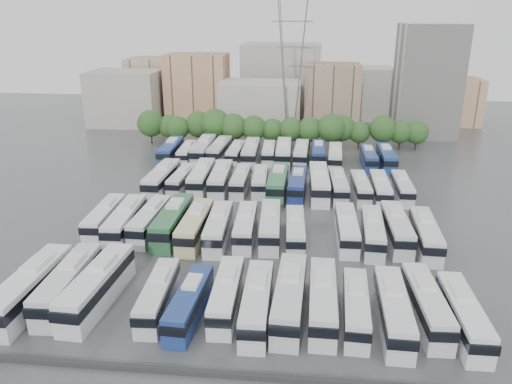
# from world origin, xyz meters

# --- Properties ---
(ground) EXTENTS (220.00, 220.00, 0.00)m
(ground) POSITION_xyz_m (0.00, 0.00, 0.00)
(ground) COLOR #424447
(ground) RESTS_ON ground
(parapet) EXTENTS (56.00, 0.50, 0.50)m
(parapet) POSITION_xyz_m (0.00, -33.00, 0.25)
(parapet) COLOR #2D2D30
(parapet) RESTS_ON ground
(tree_line) EXTENTS (64.59, 7.72, 8.33)m
(tree_line) POSITION_xyz_m (-1.45, 42.08, 4.39)
(tree_line) COLOR black
(tree_line) RESTS_ON ground
(city_buildings) EXTENTS (102.00, 35.00, 20.00)m
(city_buildings) POSITION_xyz_m (-7.46, 71.86, 7.87)
(city_buildings) COLOR #9E998E
(city_buildings) RESTS_ON ground
(apartment_tower) EXTENTS (14.00, 14.00, 26.00)m
(apartment_tower) POSITION_xyz_m (34.00, 58.00, 13.00)
(apartment_tower) COLOR silver
(apartment_tower) RESTS_ON ground
(electricity_pylon) EXTENTS (9.00, 6.91, 33.83)m
(electricity_pylon) POSITION_xyz_m (2.00, 50.00, 18.66)
(electricity_pylon) COLOR slate
(electricity_pylon) RESTS_ON ground
(bus_r0_s0) EXTENTS (3.06, 13.55, 4.25)m
(bus_r0_s0) POSITION_xyz_m (-21.48, -24.39, 2.08)
(bus_r0_s0) COLOR silver
(bus_r0_s0) RESTS_ON ground
(bus_r0_s1) EXTENTS (3.22, 12.83, 4.00)m
(bus_r0_s1) POSITION_xyz_m (-18.14, -23.04, 1.96)
(bus_r0_s1) COLOR silver
(bus_r0_s1) RESTS_ON ground
(bus_r0_s2) EXTENTS (3.54, 13.47, 4.19)m
(bus_r0_s2) POSITION_xyz_m (-14.83, -23.31, 2.06)
(bus_r0_s2) COLOR silver
(bus_r0_s2) RESTS_ON ground
(bus_r0_s4) EXTENTS (2.93, 11.08, 3.44)m
(bus_r0_s4) POSITION_xyz_m (-8.30, -23.82, 1.69)
(bus_r0_s4) COLOR silver
(bus_r0_s4) RESTS_ON ground
(bus_r0_s5) EXTENTS (2.93, 11.00, 3.42)m
(bus_r0_s5) POSITION_xyz_m (-4.85, -24.83, 1.68)
(bus_r0_s5) COLOR navy
(bus_r0_s5) RESTS_ON ground
(bus_r0_s6) EXTENTS (2.74, 11.40, 3.56)m
(bus_r0_s6) POSITION_xyz_m (-1.44, -23.04, 1.75)
(bus_r0_s6) COLOR white
(bus_r0_s6) RESTS_ON ground
(bus_r0_s7) EXTENTS (2.84, 12.05, 3.77)m
(bus_r0_s7) POSITION_xyz_m (1.78, -24.34, 1.85)
(bus_r0_s7) COLOR silver
(bus_r0_s7) RESTS_ON ground
(bus_r0_s8) EXTENTS (3.26, 12.94, 4.03)m
(bus_r0_s8) POSITION_xyz_m (4.92, -23.27, 1.98)
(bus_r0_s8) COLOR silver
(bus_r0_s8) RESTS_ON ground
(bus_r0_s9) EXTENTS (2.82, 12.27, 3.84)m
(bus_r0_s9) POSITION_xyz_m (8.18, -23.28, 1.88)
(bus_r0_s9) COLOR silver
(bus_r0_s9) RESTS_ON ground
(bus_r0_s10) EXTENTS (2.92, 11.03, 3.43)m
(bus_r0_s10) POSITION_xyz_m (11.37, -23.94, 1.68)
(bus_r0_s10) COLOR silver
(bus_r0_s10) RESTS_ON ground
(bus_r0_s11) EXTENTS (2.87, 12.13, 3.79)m
(bus_r0_s11) POSITION_xyz_m (14.84, -24.31, 1.86)
(bus_r0_s11) COLOR silver
(bus_r0_s11) RESTS_ON ground
(bus_r0_s12) EXTENTS (3.10, 11.88, 3.69)m
(bus_r0_s12) POSITION_xyz_m (18.21, -22.91, 1.81)
(bus_r0_s12) COLOR silver
(bus_r0_s12) RESTS_ON ground
(bus_r0_s13) EXTENTS (2.65, 11.64, 3.64)m
(bus_r0_s13) POSITION_xyz_m (21.27, -24.37, 1.79)
(bus_r0_s13) COLOR white
(bus_r0_s13) RESTS_ON ground
(bus_r1_s0) EXTENTS (3.01, 11.72, 3.65)m
(bus_r1_s0) POSITION_xyz_m (-21.39, -5.20, 1.79)
(bus_r1_s0) COLOR white
(bus_r1_s0) RESTS_ON ground
(bus_r1_s1) EXTENTS (3.31, 12.68, 3.94)m
(bus_r1_s1) POSITION_xyz_m (-18.03, -6.31, 1.94)
(bus_r1_s1) COLOR white
(bus_r1_s1) RESTS_ON ground
(bus_r1_s2) EXTENTS (2.99, 12.13, 3.78)m
(bus_r1_s2) POSITION_xyz_m (-14.79, -5.58, 1.86)
(bus_r1_s2) COLOR silver
(bus_r1_s2) RESTS_ON ground
(bus_r1_s3) EXTENTS (2.94, 13.20, 4.14)m
(bus_r1_s3) POSITION_xyz_m (-11.55, -5.92, 2.03)
(bus_r1_s3) COLOR #2C673D
(bus_r1_s3) RESTS_ON ground
(bus_r1_s4) EXTENTS (2.82, 12.59, 3.94)m
(bus_r1_s4) POSITION_xyz_m (-8.25, -6.95, 1.94)
(bus_r1_s4) COLOR beige
(bus_r1_s4) RESTS_ON ground
(bus_r1_s5) EXTENTS (3.11, 12.13, 3.78)m
(bus_r1_s5) POSITION_xyz_m (-5.14, -7.02, 1.85)
(bus_r1_s5) COLOR silver
(bus_r1_s5) RESTS_ON ground
(bus_r1_s6) EXTENTS (2.94, 11.53, 3.59)m
(bus_r1_s6) POSITION_xyz_m (-1.66, -6.05, 1.76)
(bus_r1_s6) COLOR silver
(bus_r1_s6) RESTS_ON ground
(bus_r1_s7) EXTENTS (3.22, 12.18, 3.79)m
(bus_r1_s7) POSITION_xyz_m (1.60, -5.67, 1.86)
(bus_r1_s7) COLOR silver
(bus_r1_s7) RESTS_ON ground
(bus_r1_s8) EXTENTS (2.94, 11.19, 3.48)m
(bus_r1_s8) POSITION_xyz_m (4.96, -6.47, 1.71)
(bus_r1_s8) COLOR silver
(bus_r1_s8) RESTS_ON ground
(bus_r1_s10) EXTENTS (2.68, 11.76, 3.68)m
(bus_r1_s10) POSITION_xyz_m (11.68, -5.50, 1.81)
(bus_r1_s10) COLOR white
(bus_r1_s10) RESTS_ON ground
(bus_r1_s11) EXTENTS (3.18, 11.91, 3.70)m
(bus_r1_s11) POSITION_xyz_m (14.95, -6.16, 1.82)
(bus_r1_s11) COLOR silver
(bus_r1_s11) RESTS_ON ground
(bus_r1_s12) EXTENTS (2.85, 12.41, 3.88)m
(bus_r1_s12) POSITION_xyz_m (18.16, -4.91, 1.91)
(bus_r1_s12) COLOR silver
(bus_r1_s12) RESTS_ON ground
(bus_r1_s13) EXTENTS (3.16, 12.24, 3.81)m
(bus_r1_s13) POSITION_xyz_m (21.54, -6.40, 1.87)
(bus_r1_s13) COLOR silver
(bus_r1_s13) RESTS_ON ground
(bus_r2_s1) EXTENTS (3.21, 13.46, 4.21)m
(bus_r2_s1) POSITION_xyz_m (-18.05, 11.44, 2.06)
(bus_r2_s1) COLOR silver
(bus_r2_s1) RESTS_ON ground
(bus_r2_s2) EXTENTS (2.93, 11.06, 3.44)m
(bus_r2_s2) POSITION_xyz_m (-14.89, 12.34, 1.69)
(bus_r2_s2) COLOR silver
(bus_r2_s2) RESTS_ON ground
(bus_r2_s3) EXTENTS (3.18, 13.06, 4.08)m
(bus_r2_s3) POSITION_xyz_m (-11.63, 13.00, 2.00)
(bus_r2_s3) COLOR silver
(bus_r2_s3) RESTS_ON ground
(bus_r2_s4) EXTENTS (3.32, 12.99, 4.05)m
(bus_r2_s4) POSITION_xyz_m (-8.24, 12.58, 1.99)
(bus_r2_s4) COLOR silver
(bus_r2_s4) RESTS_ON ground
(bus_r2_s5) EXTENTS (2.49, 11.35, 3.56)m
(bus_r2_s5) POSITION_xyz_m (-4.82, 12.69, 1.75)
(bus_r2_s5) COLOR silver
(bus_r2_s5) RESTS_ON ground
(bus_r2_s6) EXTENTS (2.84, 10.95, 3.41)m
(bus_r2_s6) POSITION_xyz_m (-1.59, 13.18, 1.67)
(bus_r2_s6) COLOR silver
(bus_r2_s6) RESTS_ON ground
(bus_r2_s7) EXTENTS (3.02, 13.14, 4.11)m
(bus_r2_s7) POSITION_xyz_m (1.53, 11.68, 2.02)
(bus_r2_s7) COLOR #307046
(bus_r2_s7) RESTS_ON ground
(bus_r2_s8) EXTENTS (3.05, 12.03, 3.75)m
(bus_r2_s8) POSITION_xyz_m (4.78, 11.60, 1.84)
(bus_r2_s8) COLOR navy
(bus_r2_s8) RESTS_ON ground
(bus_r2_s9) EXTENTS (3.40, 13.78, 4.30)m
(bus_r2_s9) POSITION_xyz_m (8.29, 11.85, 2.11)
(bus_r2_s9) COLOR white
(bus_r2_s9) RESTS_ON ground
(bus_r2_s10) EXTENTS (2.94, 11.59, 3.61)m
(bus_r2_s10) POSITION_xyz_m (11.43, 11.58, 1.77)
(bus_r2_s10) COLOR silver
(bus_r2_s10) RESTS_ON ground
(bus_r2_s11) EXTENTS (2.81, 11.05, 3.44)m
(bus_r2_s11) POSITION_xyz_m (15.01, 11.45, 1.69)
(bus_r2_s11) COLOR silver
(bus_r2_s11) RESTS_ON ground
(bus_r2_s12) EXTENTS (2.65, 11.63, 3.64)m
(bus_r2_s12) POSITION_xyz_m (18.09, 11.10, 1.79)
(bus_r2_s12) COLOR silver
(bus_r2_s12) RESTS_ON ground
(bus_r2_s13) EXTENTS (2.50, 11.02, 3.45)m
(bus_r2_s13) POSITION_xyz_m (21.71, 12.11, 1.69)
(bus_r2_s13) COLOR silver
(bus_r2_s13) RESTS_ON ground
(bus_r3_s0) EXTENTS (3.19, 12.85, 4.01)m
(bus_r3_s0) POSITION_xyz_m (-21.43, 29.46, 1.97)
(bus_r3_s0) COLOR navy
(bus_r3_s0) RESTS_ON ground
(bus_r3_s1) EXTENTS (2.78, 10.93, 3.40)m
(bus_r3_s1) POSITION_xyz_m (-18.10, 29.42, 1.67)
(bus_r3_s1) COLOR silver
(bus_r3_s1) RESTS_ON ground
(bus_r3_s2) EXTENTS (3.02, 13.70, 4.30)m
(bus_r3_s2) POSITION_xyz_m (-14.84, 30.45, 2.11)
(bus_r3_s2) COLOR silver
(bus_r3_s2) RESTS_ON ground
(bus_r3_s3) EXTENTS (3.44, 12.89, 4.01)m
(bus_r3_s3) POSITION_xyz_m (-11.62, 30.80, 1.97)
(bus_r3_s3) COLOR silver
(bus_r3_s3) RESTS_ON ground
(bus_r3_s4) EXTENTS (2.71, 11.41, 3.56)m
(bus_r3_s4) POSITION_xyz_m (-8.12, 29.78, 1.75)
(bus_r3_s4) COLOR silver
(bus_r3_s4) RESTS_ON ground
(bus_r3_s5) EXTENTS (3.21, 13.14, 4.10)m
(bus_r3_s5) POSITION_xyz_m (-5.07, 29.68, 2.01)
(bus_r3_s5) COLOR silver
(bus_r3_s5) RESTS_ON ground
(bus_r3_s6) EXTENTS (2.79, 11.00, 3.43)m
(bus_r3_s6) POSITION_xyz_m (-1.58, 30.96, 1.68)
(bus_r3_s6) COLOR silver
(bus_r3_s6) RESTS_ON ground
(bus_r3_s7) EXTENTS (3.20, 13.24, 4.13)m
(bus_r3_s7) POSITION_xyz_m (1.48, 30.20, 2.03)
(bus_r3_s7) COLOR white
(bus_r3_s7) RESTS_ON ground
(bus_r3_s8) EXTENTS (3.04, 12.29, 3.83)m
(bus_r3_s8) POSITION_xyz_m (4.98, 30.29, 1.88)
(bus_r3_s8) COLOR silver
(bus_r3_s8) RESTS_ON ground
(bus_r3_s9) EXTENTS (2.68, 11.96, 3.75)m
(bus_r3_s9) POSITION_xyz_m (8.39, 31.16, 1.84)
(bus_r3_s9) COLOR navy
(bus_r3_s9) RESTS_ON ground
(bus_r3_s10) EXTENTS (3.19, 12.05, 3.75)m
(bus_r3_s10) POSITION_xyz_m (11.65, 28.96, 1.84)
(bus_r3_s10) COLOR silver
(bus_r3_s10) RESTS_ON ground
(bus_r3_s12) EXTENTS (2.57, 11.49, 3.60)m
(bus_r3_s12) POSITION_xyz_m (18.09, 29.06, 1.77)
(bus_r3_s12) COLOR navy
(bus_r3_s12) RESTS_ON ground
(bus_r3_s13) EXTENTS (2.68, 12.20, 3.83)m
(bus_r3_s13) POSITION_xyz_m (21.52, 29.26, 1.88)
(bus_r3_s13) COLOR navy
(bus_r3_s13) RESTS_ON ground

